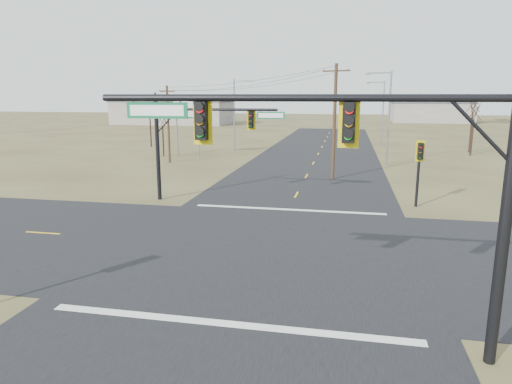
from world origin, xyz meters
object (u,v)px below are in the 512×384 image
bare_tree_a (162,118)px  mast_arm_far (200,129)px  highway_sign (187,116)px  streetlight_a (387,113)px  streetlight_b (382,110)px  bare_tree_c (475,111)px  bare_tree_b (150,109)px  utility_pole_far (168,123)px  pedestal_signal_ne (420,158)px  mast_arm_near (364,156)px  utility_pole_near (334,121)px  streetlight_c (236,112)px  bare_tree_d (474,103)px

bare_tree_a → mast_arm_far: bearing=-61.5°
highway_sign → streetlight_a: 22.49m
streetlight_b → bare_tree_c: size_ratio=1.34×
highway_sign → bare_tree_b: size_ratio=1.02×
highway_sign → streetlight_b: (23.05, 16.32, 0.43)m
utility_pole_far → streetlight_b: (23.22, 21.80, 0.84)m
pedestal_signal_ne → streetlight_a: 18.80m
mast_arm_near → streetlight_b: (4.10, 55.45, -0.43)m
streetlight_a → bare_tree_a: bearing=178.0°
utility_pole_far → utility_pole_near: bearing=-20.6°
streetlight_c → bare_tree_a: 9.14m
mast_arm_far → bare_tree_b: 35.45m
highway_sign → streetlight_b: 28.24m
bare_tree_b → streetlight_a: bearing=-19.7°
mast_arm_near → utility_pole_far: bearing=123.7°
mast_arm_far → bare_tree_c: (24.15, 29.50, 0.39)m
bare_tree_c → bare_tree_b: bearing=178.1°
highway_sign → bare_tree_c: bare_tree_c is taller
utility_pole_near → utility_pole_far: (-17.53, 6.60, -0.76)m
mast_arm_near → utility_pole_near: 27.11m
bare_tree_a → bare_tree_d: bare_tree_d is taller
utility_pole_far → highway_sign: size_ratio=1.21×
utility_pole_far → streetlight_c: 10.99m
pedestal_signal_ne → streetlight_c: size_ratio=0.48×
utility_pole_near → bare_tree_d: (16.29, 22.49, 1.16)m
streetlight_b → bare_tree_a: size_ratio=1.60×
utility_pole_far → streetlight_c: streetlight_c is taller
utility_pole_near → streetlight_c: bearing=127.5°
mast_arm_far → bare_tree_a: 24.58m
mast_arm_near → streetlight_b: bearing=89.8°
streetlight_b → streetlight_a: bearing=-104.7°
streetlight_b → bare_tree_c: bearing=-54.9°
bare_tree_a → bare_tree_c: bare_tree_c is taller
utility_pole_far → mast_arm_far: bearing=-61.7°
mast_arm_near → pedestal_signal_ne: size_ratio=2.54×
streetlight_a → bare_tree_a: size_ratio=1.67×
pedestal_signal_ne → highway_sign: (-23.03, 21.16, 1.49)m
utility_pole_far → bare_tree_a: utility_pole_far is taller
mast_arm_near → bare_tree_b: size_ratio=1.70×
utility_pole_near → utility_pole_far: utility_pole_near is taller
mast_arm_far → pedestal_signal_ne: size_ratio=2.03×
mast_arm_near → highway_sign: (-18.95, 39.14, -0.86)m
mast_arm_near → mast_arm_far: 19.61m
utility_pole_far → streetlight_b: 31.86m
utility_pole_near → streetlight_b: (5.69, 28.40, 0.09)m
streetlight_a → bare_tree_b: size_ratio=1.46×
highway_sign → bare_tree_b: highway_sign is taller
bare_tree_b → bare_tree_d: size_ratio=0.85×
highway_sign → bare_tree_d: 35.25m
streetlight_b → bare_tree_c: (10.00, -9.12, 0.20)m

